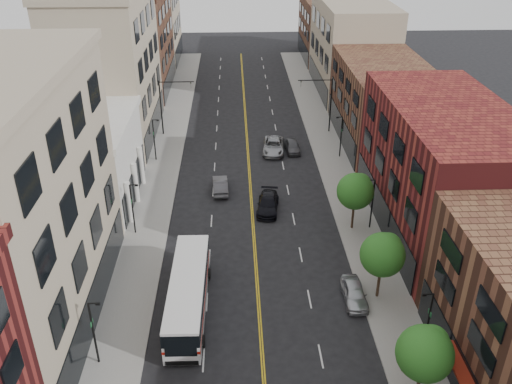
{
  "coord_description": "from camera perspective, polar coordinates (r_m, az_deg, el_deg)",
  "views": [
    {
      "loc": [
        -1.57,
        -18.9,
        27.53
      ],
      "look_at": [
        0.18,
        22.48,
        5.0
      ],
      "focal_mm": 38.0,
      "sensor_mm": 36.0,
      "label": 1
    }
  ],
  "objects": [
    {
      "name": "sidewalk_left",
      "position": [
        61.07,
        -10.09,
        1.36
      ],
      "size": [
        4.0,
        110.0,
        0.15
      ],
      "primitive_type": "cube",
      "color": "gray",
      "rests_on": "ground"
    },
    {
      "name": "sidewalk_right",
      "position": [
        61.59,
        8.68,
        1.72
      ],
      "size": [
        4.0,
        110.0,
        0.15
      ],
      "primitive_type": "cube",
      "color": "gray",
      "rests_on": "ground"
    },
    {
      "name": "bldg_l_tanoffice",
      "position": [
        39.99,
        -24.8,
        -1.94
      ],
      "size": [
        10.0,
        22.0,
        18.0
      ],
      "primitive_type": "cube",
      "color": "tan",
      "rests_on": "ground"
    },
    {
      "name": "bldg_l_white",
      "position": [
        57.29,
        -17.83,
        2.84
      ],
      "size": [
        10.0,
        14.0,
        8.0
      ],
      "primitive_type": "cube",
      "color": "silver",
      "rests_on": "ground"
    },
    {
      "name": "bldg_l_far_a",
      "position": [
        71.11,
        -15.23,
        12.47
      ],
      "size": [
        10.0,
        20.0,
        18.0
      ],
      "primitive_type": "cube",
      "color": "tan",
      "rests_on": "ground"
    },
    {
      "name": "bldg_l_far_b",
      "position": [
        90.51,
        -12.61,
        15.1
      ],
      "size": [
        10.0,
        20.0,
        15.0
      ],
      "primitive_type": "cube",
      "color": "brown",
      "rests_on": "ground"
    },
    {
      "name": "bldg_l_far_c",
      "position": [
        107.47,
        -11.24,
        18.65
      ],
      "size": [
        10.0,
        16.0,
        20.0
      ],
      "primitive_type": "cube",
      "color": "tan",
      "rests_on": "ground"
    },
    {
      "name": "bldg_r_mid",
      "position": [
        51.47,
        19.0,
        2.16
      ],
      "size": [
        10.0,
        22.0,
        12.0
      ],
      "primitive_type": "cube",
      "color": "#5A1718",
      "rests_on": "ground"
    },
    {
      "name": "bldg_r_far_a",
      "position": [
        70.26,
        13.21,
        9.08
      ],
      "size": [
        10.0,
        20.0,
        10.0
      ],
      "primitive_type": "cube",
      "color": "brown",
      "rests_on": "ground"
    },
    {
      "name": "bldg_r_far_b",
      "position": [
        89.3,
        9.99,
        14.84
      ],
      "size": [
        10.0,
        22.0,
        14.0
      ],
      "primitive_type": "cube",
      "color": "tan",
      "rests_on": "ground"
    },
    {
      "name": "bldg_r_far_c",
      "position": [
        108.79,
        7.79,
        16.61
      ],
      "size": [
        10.0,
        18.0,
        11.0
      ],
      "primitive_type": "cube",
      "color": "brown",
      "rests_on": "ground"
    },
    {
      "name": "tree_r_1",
      "position": [
        34.58,
        17.45,
        -15.72
      ],
      "size": [
        3.4,
        3.4,
        5.59
      ],
      "color": "black",
      "rests_on": "sidewalk_right"
    },
    {
      "name": "tree_r_2",
      "position": [
        41.89,
        13.27,
        -6.3
      ],
      "size": [
        3.4,
        3.4,
        5.59
      ],
      "color": "black",
      "rests_on": "sidewalk_right"
    },
    {
      "name": "tree_r_3",
      "position": [
        50.14,
        10.5,
        0.21
      ],
      "size": [
        3.4,
        3.4,
        5.59
      ],
      "color": "black",
      "rests_on": "sidewalk_right"
    },
    {
      "name": "lamp_l_1",
      "position": [
        37.61,
        -16.71,
        -13.72
      ],
      "size": [
        0.81,
        0.55,
        5.05
      ],
      "color": "black",
      "rests_on": "sidewalk_left"
    },
    {
      "name": "lamp_l_2",
      "position": [
        50.32,
        -12.84,
        -1.46
      ],
      "size": [
        0.81,
        0.55,
        5.05
      ],
      "color": "black",
      "rests_on": "sidewalk_left"
    },
    {
      "name": "lamp_l_3",
      "position": [
        64.5,
        -10.64,
        5.66
      ],
      "size": [
        0.81,
        0.55,
        5.05
      ],
      "color": "black",
      "rests_on": "sidewalk_left"
    },
    {
      "name": "lamp_r_1",
      "position": [
        38.52,
        17.63,
        -12.71
      ],
      "size": [
        0.81,
        0.55,
        5.05
      ],
      "color": "black",
      "rests_on": "sidewalk_right"
    },
    {
      "name": "lamp_r_2",
      "position": [
        51.0,
        12.12,
        -0.94
      ],
      "size": [
        0.81,
        0.55,
        5.05
      ],
      "color": "black",
      "rests_on": "sidewalk_right"
    },
    {
      "name": "lamp_r_3",
      "position": [
        65.03,
        8.92,
        6.0
      ],
      "size": [
        0.81,
        0.55,
        5.05
      ],
      "color": "black",
      "rests_on": "sidewalk_right"
    },
    {
      "name": "signal_mast_left",
      "position": [
        71.24,
        -9.43,
        9.42
      ],
      "size": [
        4.49,
        0.18,
        7.2
      ],
      "color": "black",
      "rests_on": "sidewalk_left"
    },
    {
      "name": "signal_mast_right",
      "position": [
        71.69,
        7.32,
        9.7
      ],
      "size": [
        4.49,
        0.18,
        7.2
      ],
      "color": "black",
      "rests_on": "sidewalk_right"
    },
    {
      "name": "city_bus",
      "position": [
        41.29,
        -7.16,
        -10.38
      ],
      "size": [
        2.96,
        11.67,
        2.99
      ],
      "rotation": [
        0.0,
        0.0,
        -0.02
      ],
      "color": "silver",
      "rests_on": "ground"
    },
    {
      "name": "car_parked_far",
      "position": [
        43.14,
        10.3,
        -10.44
      ],
      "size": [
        1.7,
        4.2,
        1.43
      ],
      "primitive_type": "imported",
      "rotation": [
        0.0,
        0.0,
        0.0
      ],
      "color": "#B7BAC0",
      "rests_on": "ground"
    },
    {
      "name": "car_lane_behind",
      "position": [
        57.52,
        -3.78,
        0.71
      ],
      "size": [
        1.78,
        4.52,
        1.47
      ],
      "primitive_type": "imported",
      "rotation": [
        0.0,
        0.0,
        3.19
      ],
      "color": "#48484D",
      "rests_on": "ground"
    },
    {
      "name": "car_lane_a",
      "position": [
        53.95,
        1.26,
        -1.26
      ],
      "size": [
        2.67,
        5.2,
        1.45
      ],
      "primitive_type": "imported",
      "rotation": [
        0.0,
        0.0,
        -0.13
      ],
      "color": "black",
      "rests_on": "ground"
    },
    {
      "name": "car_lane_b",
      "position": [
        66.67,
        1.87,
        4.87
      ],
      "size": [
        3.1,
        5.8,
        1.55
      ],
      "primitive_type": "imported",
      "rotation": [
        0.0,
        0.0,
        -0.1
      ],
      "color": "#95979B",
      "rests_on": "ground"
    },
    {
      "name": "car_lane_c",
      "position": [
        66.93,
        3.87,
        4.83
      ],
      "size": [
        1.8,
        4.1,
        1.37
      ],
      "primitive_type": "imported",
      "rotation": [
        0.0,
        0.0,
        0.04
      ],
      "color": "#494A4E",
      "rests_on": "ground"
    }
  ]
}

